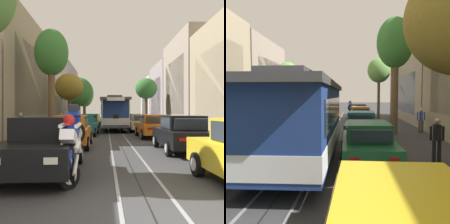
{
  "view_description": "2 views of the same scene",
  "coord_description": "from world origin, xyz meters",
  "views": [
    {
      "loc": [
        -0.79,
        -3.88,
        1.71
      ],
      "look_at": [
        -0.11,
        24.34,
        1.79
      ],
      "focal_mm": 40.94,
      "sensor_mm": 36.0,
      "label": 1
    },
    {
      "loc": [
        -1.86,
        30.34,
        2.54
      ],
      "look_at": [
        -0.65,
        9.55,
        1.14
      ],
      "focal_mm": 39.71,
      "sensor_mm": 36.0,
      "label": 2
    }
  ],
  "objects": [
    {
      "name": "ground_plane",
      "position": [
        0.0,
        21.77,
        0.0
      ],
      "size": [
        160.0,
        160.0,
        0.0
      ],
      "primitive_type": "plane",
      "color": "#38383A"
    },
    {
      "name": "trolley_track_rails",
      "position": [
        0.0,
        25.22,
        0.0
      ],
      "size": [
        1.14,
        62.43,
        0.01
      ],
      "color": "gray",
      "rests_on": "ground"
    },
    {
      "name": "building_facade_left",
      "position": [
        -9.7,
        27.86,
        4.31
      ],
      "size": [
        5.95,
        54.13,
        10.56
      ],
      "color": "gray",
      "rests_on": "ground"
    },
    {
      "name": "building_facade_right",
      "position": [
        9.65,
        25.38,
        4.52
      ],
      "size": [
        5.85,
        54.13,
        10.3
      ],
      "color": "gray",
      "rests_on": "ground"
    },
    {
      "name": "parked_car_black_near_left",
      "position": [
        -2.52,
        3.39,
        0.8
      ],
      "size": [
        2.1,
        4.4,
        1.58
      ],
      "color": "black",
      "rests_on": "ground"
    },
    {
      "name": "parked_car_orange_second_left",
      "position": [
        -2.52,
        8.96,
        0.8
      ],
      "size": [
        2.01,
        4.37,
        1.58
      ],
      "color": "orange",
      "rests_on": "ground"
    },
    {
      "name": "parked_car_teal_mid_left",
      "position": [
        -2.4,
        15.59,
        0.8
      ],
      "size": [
        2.14,
        4.42,
        1.58
      ],
      "color": "#196B70",
      "rests_on": "ground"
    },
    {
      "name": "parked_car_green_fourth_left",
      "position": [
        -2.42,
        21.37,
        0.8
      ],
      "size": [
        2.08,
        4.4,
        1.58
      ],
      "color": "#1E6038",
      "rests_on": "ground"
    },
    {
      "name": "parked_car_yellow_fifth_left",
      "position": [
        -2.42,
        27.67,
        0.8
      ],
      "size": [
        2.06,
        4.39,
        1.58
      ],
      "color": "gold",
      "rests_on": "ground"
    },
    {
      "name": "parked_car_teal_sixth_left",
      "position": [
        -2.45,
        33.26,
        0.8
      ],
      "size": [
        2.07,
        4.39,
        1.58
      ],
      "color": "#196B70",
      "rests_on": "ground"
    },
    {
      "name": "parked_car_black_second_right",
      "position": [
        2.55,
        7.31,
        0.8
      ],
      "size": [
        2.03,
        4.37,
        1.58
      ],
      "color": "black",
      "rests_on": "ground"
    },
    {
      "name": "parked_car_orange_mid_right",
      "position": [
        2.4,
        13.57,
        0.8
      ],
      "size": [
        2.04,
        4.38,
        1.58
      ],
      "color": "orange",
      "rests_on": "ground"
    },
    {
      "name": "parked_car_beige_fourth_right",
      "position": [
        2.31,
        18.96,
        0.8
      ],
      "size": [
        2.15,
        4.42,
        1.58
      ],
      "color": "#C1B28E",
      "rests_on": "ground"
    },
    {
      "name": "parked_car_green_fifth_right",
      "position": [
        2.45,
        24.27,
        0.8
      ],
      "size": [
        2.11,
        4.41,
        1.58
      ],
      "color": "#1E6038",
      "rests_on": "ground"
    },
    {
      "name": "parked_car_white_sixth_right",
      "position": [
        2.37,
        30.43,
        0.8
      ],
      "size": [
        2.12,
        4.41,
        1.58
      ],
      "color": "silver",
      "rests_on": "ground"
    },
    {
      "name": "parked_car_maroon_far_right",
      "position": [
        2.41,
        35.89,
        0.8
      ],
      "size": [
        2.1,
        4.4,
        1.58
      ],
      "color": "maroon",
      "rests_on": "ground"
    },
    {
      "name": "street_tree_kerb_left_second",
      "position": [
        -4.58,
        13.99,
        5.7
      ],
      "size": [
        2.36,
        2.25,
        7.55
      ],
      "color": "brown",
      "rests_on": "ground"
    },
    {
      "name": "street_tree_kerb_left_mid",
      "position": [
        -4.71,
        23.6,
        4.43
      ],
      "size": [
        3.03,
        2.75,
        5.94
      ],
      "color": "brown",
      "rests_on": "ground"
    },
    {
      "name": "street_tree_kerb_left_fourth",
      "position": [
        -4.48,
        31.11,
        4.53
      ],
      "size": [
        3.78,
        3.41,
        6.54
      ],
      "color": "brown",
      "rests_on": "ground"
    },
    {
      "name": "street_tree_kerb_left_far",
      "position": [
        -4.51,
        40.45,
        4.95
      ],
      "size": [
        3.22,
        2.67,
        7.31
      ],
      "color": "#4C3826",
      "rests_on": "ground"
    },
    {
      "name": "street_tree_kerb_right_second",
      "position": [
        4.33,
        28.36,
        4.72
      ],
      "size": [
        2.74,
        2.54,
        6.11
      ],
      "color": "#4C3826",
      "rests_on": "ground"
    },
    {
      "name": "cable_car_trolley",
      "position": [
        0.0,
        21.42,
        1.66
      ],
      "size": [
        2.59,
        9.14,
        3.28
      ],
      "color": "navy",
      "rests_on": "ground"
    },
    {
      "name": "motorcycle_with_rider",
      "position": [
        -1.61,
        2.15,
        1.0
      ],
      "size": [
        0.52,
        1.79,
        1.92
      ],
      "color": "black",
      "rests_on": "ground"
    },
    {
      "name": "pedestrian_on_left_pavement",
      "position": [
        -6.5,
        13.39,
        0.96
      ],
      "size": [
        0.55,
        0.4,
        1.7
      ],
      "color": "#4C4233",
      "rests_on": "ground"
    },
    {
      "name": "pedestrian_on_right_pavement",
      "position": [
        -5.07,
        20.84,
        0.95
      ],
      "size": [
        0.55,
        0.37,
        1.67
      ],
      "color": "black",
      "rests_on": "ground"
    }
  ]
}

